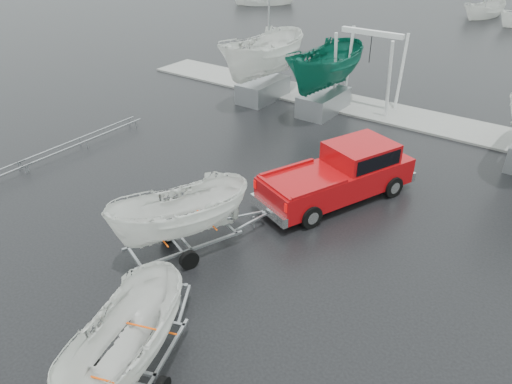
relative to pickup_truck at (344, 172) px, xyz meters
The scene contains 11 objects.
ground_plane 4.76m from the pickup_truck, 124.84° to the right, with size 120.00×120.00×0.00m, color black.
dock 9.61m from the pickup_truck, 106.11° to the left, with size 30.00×3.00×0.12m, color gray.
pickup_truck is the anchor object (origin of this frame).
trailer_hitched 6.76m from the pickup_truck, 111.98° to the right, with size 2.44×3.78×5.15m.
trailer_parked 10.55m from the pickup_truck, 89.67° to the right, with size 2.30×3.79×4.85m.
boat_hoist 9.92m from the pickup_truck, 110.21° to the left, with size 3.30×2.18×4.12m.
keelboat_0 11.66m from the pickup_truck, 140.31° to the left, with size 2.57×3.20×10.74m.
keelboat_1 9.29m from the pickup_truck, 123.58° to the left, with size 2.41×3.20×7.51m.
mast_rack_0 12.01m from the pickup_truck, 166.43° to the right, with size 0.56×6.50×0.06m.
moored_boat_0 41.99m from the pickup_truck, 128.72° to the left, with size 3.78×3.78×11.51m.
moored_boat_1 39.64m from the pickup_truck, 96.88° to the left, with size 2.95×3.00×11.24m.
Camera 1 is at (9.50, -11.29, 9.58)m, focal length 35.00 mm.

